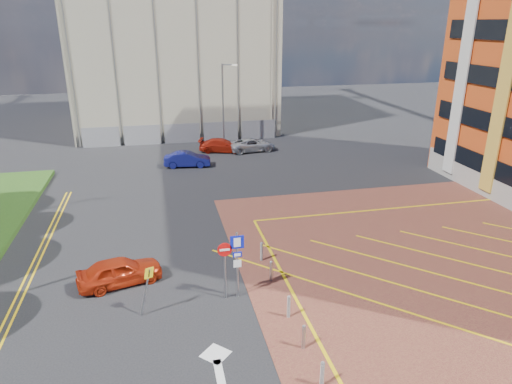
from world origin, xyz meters
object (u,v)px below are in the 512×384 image
object	(u,v)px
lamp_back	(224,102)
car_red_back	(222,145)
car_red_left	(120,271)
car_silver_back	(252,145)
car_blue_back	(187,159)
sign_cluster	(233,259)
warning_sign	(147,285)

from	to	relation	value
lamp_back	car_red_back	world-z (taller)	lamp_back
car_red_left	car_silver_back	world-z (taller)	car_red_left
car_red_left	car_blue_back	world-z (taller)	car_red_left
lamp_back	car_red_left	distance (m)	26.50
sign_cluster	car_red_back	world-z (taller)	sign_cluster
car_blue_back	lamp_back	bearing A→B (deg)	-26.37
car_red_left	car_blue_back	size ratio (longest dim) A/B	0.99
car_blue_back	car_red_back	size ratio (longest dim) A/B	0.90
warning_sign	car_silver_back	size ratio (longest dim) A/B	0.50
car_blue_back	car_silver_back	size ratio (longest dim) A/B	0.88
car_red_back	car_red_left	bearing A→B (deg)	175.72
car_silver_back	sign_cluster	bearing A→B (deg)	159.49
car_blue_back	car_red_back	world-z (taller)	car_blue_back
lamp_back	sign_cluster	bearing A→B (deg)	-97.97
car_silver_back	car_red_back	bearing A→B (deg)	75.87
car_red_back	warning_sign	bearing A→B (deg)	-179.46
car_blue_back	car_silver_back	xyz separation A→B (m)	(6.48, 3.74, -0.03)
warning_sign	car_red_back	distance (m)	26.11
sign_cluster	warning_sign	size ratio (longest dim) A/B	1.42
car_blue_back	warning_sign	bearing A→B (deg)	178.16
car_red_left	car_red_back	xyz separation A→B (m)	(8.18, 22.38, -0.03)
car_red_left	car_silver_back	xyz separation A→B (m)	(11.04, 22.00, -0.04)
car_blue_back	car_silver_back	world-z (taller)	car_blue_back
sign_cluster	car_red_back	xyz separation A→B (m)	(3.16, 24.67, -1.32)
lamp_back	car_red_back	size ratio (longest dim) A/B	1.84
warning_sign	car_blue_back	size ratio (longest dim) A/B	0.57
car_red_left	car_silver_back	distance (m)	24.62
car_red_back	car_silver_back	xyz separation A→B (m)	(2.87, -0.38, -0.01)
sign_cluster	warning_sign	world-z (taller)	sign_cluster
lamp_back	warning_sign	xyz separation A→B (m)	(-7.49, -27.52, -2.93)
car_red_left	sign_cluster	bearing A→B (deg)	-129.28
sign_cluster	warning_sign	distance (m)	3.78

